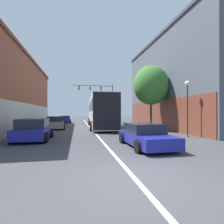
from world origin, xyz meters
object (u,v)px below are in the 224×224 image
at_px(hatchback_foreground, 145,135).
at_px(parked_car_left_near, 34,130).
at_px(traffic_signal_gantry, 100,94).
at_px(bus, 101,111).
at_px(street_tree_near, 151,85).
at_px(street_lamp, 187,101).
at_px(parked_car_left_mid, 55,123).
at_px(parked_car_left_far, 65,119).

height_order(hatchback_foreground, parked_car_left_near, parked_car_left_near).
xyz_separation_m(parked_car_left_near, traffic_signal_gantry, (7.25, 21.50, 4.76)).
height_order(bus, traffic_signal_gantry, traffic_signal_gantry).
bearing_deg(street_tree_near, street_lamp, -82.67).
bearing_deg(street_tree_near, parked_car_left_mid, 160.21).
height_order(street_lamp, street_tree_near, street_tree_near).
distance_m(bus, traffic_signal_gantry, 13.27).
xyz_separation_m(bus, street_tree_near, (4.66, -4.23, 2.59)).
bearing_deg(traffic_signal_gantry, parked_car_left_far, -163.97).
bearing_deg(traffic_signal_gantry, parked_car_left_near, -108.63).
relative_size(parked_car_left_far, street_lamp, 0.93).
xyz_separation_m(parked_car_left_far, street_tree_near, (9.61, -15.07, 4.02)).
relative_size(street_lamp, street_tree_near, 0.63).
distance_m(parked_car_left_near, parked_car_left_mid, 8.11).
bearing_deg(parked_car_left_mid, street_lamp, -134.37).
distance_m(bus, street_tree_near, 6.80).
xyz_separation_m(parked_car_left_near, street_lamp, (10.95, -0.57, 2.06)).
relative_size(traffic_signal_gantry, street_lamp, 1.84).
distance_m(traffic_signal_gantry, street_lamp, 22.54).
relative_size(parked_car_left_near, traffic_signal_gantry, 0.49).
height_order(hatchback_foreground, street_lamp, street_lamp).
relative_size(bus, parked_car_left_far, 3.19).
distance_m(parked_car_left_near, parked_car_left_far, 19.63).
height_order(parked_car_left_far, street_tree_near, street_tree_near).
bearing_deg(hatchback_foreground, parked_car_left_mid, 26.50).
bearing_deg(hatchback_foreground, parked_car_left_far, 13.01).
xyz_separation_m(bus, parked_car_left_far, (-4.95, 10.84, -1.44)).
height_order(parked_car_left_far, street_lamp, street_lamp).
relative_size(parked_car_left_far, traffic_signal_gantry, 0.50).
bearing_deg(street_lamp, traffic_signal_gantry, 99.52).
distance_m(parked_car_left_far, traffic_signal_gantry, 8.36).
xyz_separation_m(hatchback_foreground, traffic_signal_gantry, (0.84, 24.91, 4.84)).
relative_size(parked_car_left_mid, traffic_signal_gantry, 0.52).
bearing_deg(hatchback_foreground, bus, 2.68).
bearing_deg(parked_car_left_near, street_lamp, -93.10).
bearing_deg(hatchback_foreground, street_tree_near, -26.97).
bearing_deg(bus, parked_car_left_near, 149.78).
relative_size(traffic_signal_gantry, street_tree_near, 1.17).
relative_size(bus, hatchback_foreground, 2.87).
bearing_deg(traffic_signal_gantry, street_tree_near, -79.82).
height_order(parked_car_left_near, street_tree_near, street_tree_near).
xyz_separation_m(parked_car_left_near, parked_car_left_far, (0.68, 19.62, -0.05)).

